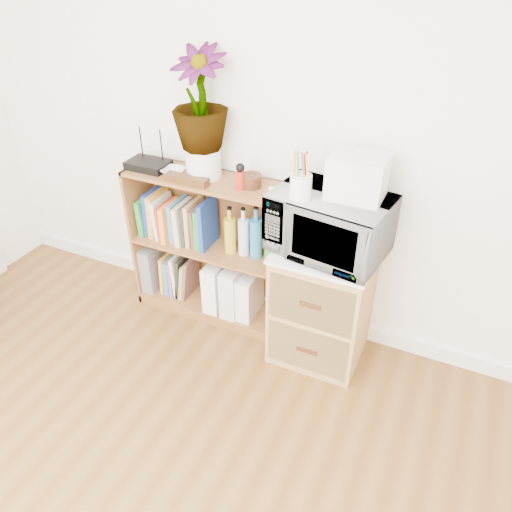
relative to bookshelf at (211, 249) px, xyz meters
The scene contains 21 objects.
skirting_board 0.57m from the bookshelf, 21.80° to the left, with size 4.00×0.02×0.10m, color white.
bookshelf is the anchor object (origin of this frame).
wicker_unit 0.76m from the bookshelf, ahead, with size 0.50×0.45×0.70m, color #9E7542.
microwave 0.86m from the bookshelf, ahead, with size 0.58×0.39×0.32m, color silver.
pen_cup 0.89m from the bookshelf, 15.07° to the right, with size 0.11×0.11×0.12m, color white.
small_appliance 1.09m from the bookshelf, ahead, with size 0.27×0.22×0.21m, color silver.
router 0.62m from the bookshelf, behind, with size 0.24×0.16×0.04m, color black.
white_bowl 0.53m from the bookshelf, behind, with size 0.13×0.13×0.03m, color silver.
plant_pot 0.56m from the bookshelf, 143.26° to the left, with size 0.20×0.20×0.17m, color white.
potted_plant 0.91m from the bookshelf, 143.26° to the left, with size 0.30×0.30×0.53m, color #35702D.
trinket_box 0.51m from the bookshelf, 124.35° to the right, with size 0.26×0.06×0.04m, color #3A210F.
kokeshi_doll 0.58m from the bookshelf, ahead, with size 0.04×0.04×0.10m, color #B31C16.
wooden_bowl 0.58m from the bookshelf, ahead, with size 0.12×0.12×0.07m, color #351C0E.
paint_jars 0.69m from the bookshelf, 10.91° to the right, with size 0.11×0.04×0.06m, color pink.
file_box 0.51m from the bookshelf, behind, with size 0.09×0.25×0.32m, color slate.
magazine_holder_left 0.25m from the bookshelf, 13.13° to the right, with size 0.10×0.26×0.32m, color white.
magazine_holder_mid 0.29m from the bookshelf, ahead, with size 0.10×0.26×0.33m, color silver.
magazine_holder_right 0.37m from the bookshelf, ahead, with size 0.09×0.23×0.29m, color white.
cookbooks 0.28m from the bookshelf, behind, with size 0.47×0.20×0.31m.
liquor_bottles 0.38m from the bookshelf, ahead, with size 0.47×0.07×0.32m.
lower_books 0.37m from the bookshelf, behind, with size 0.23×0.19×0.30m.
Camera 1 is at (0.97, -0.12, 2.15)m, focal length 35.00 mm.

